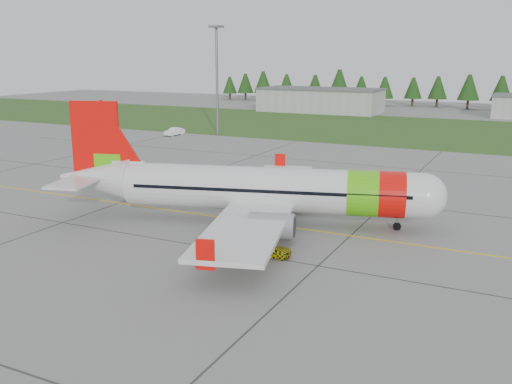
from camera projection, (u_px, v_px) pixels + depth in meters
The scene contains 9 objects.
ground at pixel (202, 246), 46.10m from camera, with size 320.00×320.00×0.00m, color gray.
aircraft at pixel (261, 189), 51.88m from camera, with size 35.32×33.29×10.92m.
follow_me_car at pixel (268, 234), 43.28m from camera, with size 1.47×1.24×3.65m, color yellow.
service_van at pixel (174, 124), 108.92m from camera, with size 1.59×1.51×4.57m, color white.
grass_strip at pixel (410, 130), 117.56m from camera, with size 320.00×50.00×0.03m, color #30561E.
taxi_guideline at pixel (247, 221), 53.07m from camera, with size 120.00×0.25×0.02m, color gold.
hangar_west at pixel (320, 101), 154.19m from camera, with size 32.00×14.00×6.00m, color #A8A8A3.
floodlight_mast at pixel (217, 82), 108.09m from camera, with size 0.50×0.50×20.00m, color slate.
treeline at pixel (451, 91), 165.20m from camera, with size 160.00×8.00×10.00m, color #1C3F14, non-canonical shape.
Camera 1 is at (23.35, -37.30, 15.08)m, focal length 40.00 mm.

